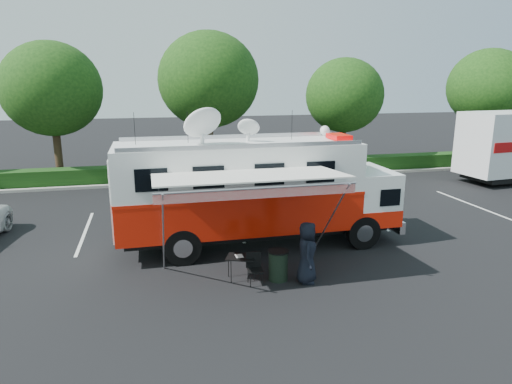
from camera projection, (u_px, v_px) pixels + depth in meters
ground_plane at (259, 244)px, 17.01m from camera, size 120.00×120.00×0.00m
back_border at (228, 96)px, 28.24m from camera, size 60.00×6.14×8.87m
stall_lines at (231, 222)px, 19.73m from camera, size 24.12×5.50×0.01m
command_truck at (257, 190)px, 16.48m from camera, size 10.23×2.81×4.91m
awning at (250, 179)px, 13.26m from camera, size 5.58×2.87×3.37m
person at (306, 282)px, 13.88m from camera, size 0.86×1.07×1.90m
folding_table at (241, 258)px, 13.93m from camera, size 1.03×0.90×0.74m
folding_chair at (254, 265)px, 13.69m from camera, size 0.50×0.52×0.95m
trash_bin at (278, 265)px, 13.92m from camera, size 0.64×0.64×0.95m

